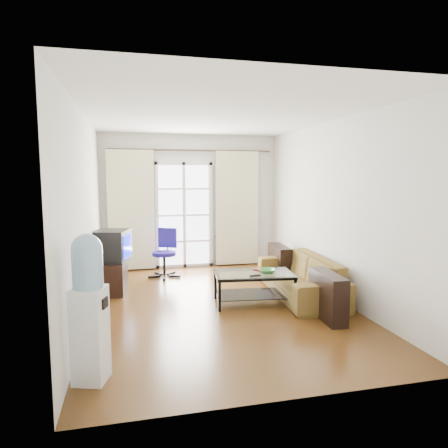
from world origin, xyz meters
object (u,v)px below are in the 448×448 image
at_px(sofa, 300,276).
at_px(water_cooler, 89,305).
at_px(coffee_table, 254,284).
at_px(tv_stand, 111,277).
at_px(task_chair, 165,263).
at_px(crt_tv, 110,246).

bearing_deg(sofa, water_cooler, -51.18).
xyz_separation_m(coffee_table, water_cooler, (-2.11, -1.81, 0.42)).
distance_m(sofa, tv_stand, 3.01).
relative_size(coffee_table, water_cooler, 0.88).
bearing_deg(sofa, task_chair, -126.00).
xyz_separation_m(coffee_table, task_chair, (-1.13, 1.89, -0.03)).
xyz_separation_m(crt_tv, task_chair, (0.93, 0.75, -0.49)).
distance_m(crt_tv, water_cooler, 2.95).
xyz_separation_m(coffee_table, tv_stand, (-2.06, 1.07, -0.05)).
bearing_deg(crt_tv, task_chair, 55.04).
relative_size(sofa, water_cooler, 1.58).
distance_m(sofa, crt_tv, 3.06).
bearing_deg(sofa, coffee_table, -69.77).
relative_size(tv_stand, task_chair, 0.75).
bearing_deg(coffee_table, task_chair, 120.94).
relative_size(coffee_table, tv_stand, 1.76).
distance_m(coffee_table, tv_stand, 2.32).
relative_size(sofa, crt_tv, 3.21).
relative_size(crt_tv, task_chair, 0.74).
xyz_separation_m(sofa, tv_stand, (-2.89, 0.82, -0.06)).
distance_m(sofa, coffee_table, 0.87).
xyz_separation_m(coffee_table, crt_tv, (-2.06, 1.14, 0.45)).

